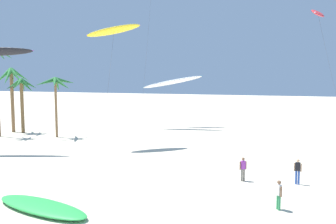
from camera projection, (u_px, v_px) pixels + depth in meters
name	position (u px, v px, depth m)	size (l,w,h in m)	color
palm_tree_1	(11.00, 82.00, 44.64)	(4.74, 4.50, 8.40)	olive
palm_tree_2	(56.00, 86.00, 40.73)	(4.85, 4.68, 7.19)	olive
palm_tree_3	(21.00, 90.00, 44.17)	(3.70, 3.88, 7.06)	brown
flying_kite_0	(318.00, 13.00, 43.41)	(4.70, 7.59, 16.30)	red
flying_kite_2	(172.00, 82.00, 47.99)	(8.25, 9.78, 7.71)	white
flying_kite_5	(114.00, 30.00, 34.88)	(5.40, 10.25, 12.96)	yellow
grounded_kite_2	(41.00, 207.00, 18.35)	(6.58, 2.86, 0.39)	green
person_foreground_walker	(243.00, 168.00, 23.53)	(0.44, 0.33, 1.64)	slate
person_near_right	(298.00, 170.00, 22.76)	(0.51, 0.23, 1.71)	#284CA3
person_far_watcher	(279.00, 194.00, 18.33)	(0.34, 0.43, 1.61)	#338E56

